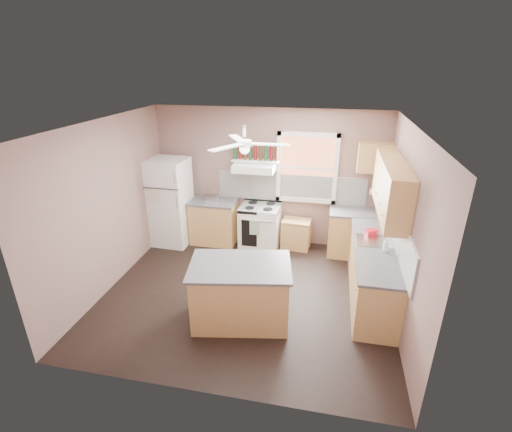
% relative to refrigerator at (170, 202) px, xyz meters
% --- Properties ---
extents(floor, '(4.50, 4.50, 0.00)m').
position_rel_refrigerator_xyz_m(floor, '(1.91, -1.52, -0.87)').
color(floor, black).
rests_on(floor, ground).
extents(ceiling, '(4.50, 4.50, 0.00)m').
position_rel_refrigerator_xyz_m(ceiling, '(1.91, -1.52, 1.83)').
color(ceiling, white).
rests_on(ceiling, ground).
extents(wall_back, '(4.50, 0.05, 2.70)m').
position_rel_refrigerator_xyz_m(wall_back, '(1.91, 0.50, 0.48)').
color(wall_back, '#775A53').
rests_on(wall_back, ground).
extents(wall_right, '(0.05, 4.00, 2.70)m').
position_rel_refrigerator_xyz_m(wall_right, '(4.18, -1.52, 0.48)').
color(wall_right, '#775A53').
rests_on(wall_right, ground).
extents(wall_left, '(0.05, 4.00, 2.70)m').
position_rel_refrigerator_xyz_m(wall_left, '(-0.37, -1.52, 0.48)').
color(wall_left, '#775A53').
rests_on(wall_left, ground).
extents(backsplash_back, '(2.90, 0.03, 0.55)m').
position_rel_refrigerator_xyz_m(backsplash_back, '(2.36, 0.46, 0.30)').
color(backsplash_back, white).
rests_on(backsplash_back, wall_back).
extents(backsplash_right, '(0.03, 2.60, 0.55)m').
position_rel_refrigerator_xyz_m(backsplash_right, '(4.14, -1.22, 0.30)').
color(backsplash_right, white).
rests_on(backsplash_right, wall_right).
extents(window_view, '(1.00, 0.02, 1.20)m').
position_rel_refrigerator_xyz_m(window_view, '(2.66, 0.46, 0.73)').
color(window_view, brown).
rests_on(window_view, wall_back).
extents(window_frame, '(1.16, 0.07, 1.36)m').
position_rel_refrigerator_xyz_m(window_frame, '(2.66, 0.43, 0.73)').
color(window_frame, white).
rests_on(window_frame, wall_back).
extents(refrigerator, '(0.77, 0.75, 1.75)m').
position_rel_refrigerator_xyz_m(refrigerator, '(0.00, 0.00, 0.00)').
color(refrigerator, white).
rests_on(refrigerator, floor).
extents(base_cabinet_left, '(0.90, 0.60, 0.86)m').
position_rel_refrigerator_xyz_m(base_cabinet_left, '(0.85, 0.18, -0.44)').
color(base_cabinet_left, '#A88546').
rests_on(base_cabinet_left, floor).
extents(counter_left, '(0.92, 0.62, 0.04)m').
position_rel_refrigerator_xyz_m(counter_left, '(0.85, 0.18, 0.01)').
color(counter_left, '#48484B').
rests_on(counter_left, base_cabinet_left).
extents(toaster, '(0.30, 0.21, 0.18)m').
position_rel_refrigerator_xyz_m(toaster, '(0.84, 0.16, 0.12)').
color(toaster, silver).
rests_on(toaster, counter_left).
extents(stove, '(0.78, 0.65, 0.86)m').
position_rel_refrigerator_xyz_m(stove, '(1.81, 0.18, -0.44)').
color(stove, white).
rests_on(stove, floor).
extents(range_hood, '(0.78, 0.50, 0.14)m').
position_rel_refrigerator_xyz_m(range_hood, '(1.68, 0.23, 0.75)').
color(range_hood, white).
rests_on(range_hood, wall_back).
extents(bottle_shelf, '(0.90, 0.26, 0.03)m').
position_rel_refrigerator_xyz_m(bottle_shelf, '(1.68, 0.35, 0.85)').
color(bottle_shelf, white).
rests_on(bottle_shelf, range_hood).
extents(cart, '(0.58, 0.41, 0.55)m').
position_rel_refrigerator_xyz_m(cart, '(2.53, 0.23, -0.60)').
color(cart, '#A88546').
rests_on(cart, floor).
extents(base_cabinet_corner, '(1.00, 0.60, 0.86)m').
position_rel_refrigerator_xyz_m(base_cabinet_corner, '(3.66, 0.18, -0.44)').
color(base_cabinet_corner, '#A88546').
rests_on(base_cabinet_corner, floor).
extents(base_cabinet_right, '(0.60, 2.20, 0.86)m').
position_rel_refrigerator_xyz_m(base_cabinet_right, '(3.86, -1.22, -0.44)').
color(base_cabinet_right, '#A88546').
rests_on(base_cabinet_right, floor).
extents(counter_corner, '(1.02, 0.62, 0.04)m').
position_rel_refrigerator_xyz_m(counter_corner, '(3.66, 0.18, 0.01)').
color(counter_corner, '#48484B').
rests_on(counter_corner, base_cabinet_corner).
extents(counter_right, '(0.62, 2.22, 0.04)m').
position_rel_refrigerator_xyz_m(counter_right, '(3.85, -1.22, 0.01)').
color(counter_right, '#48484B').
rests_on(counter_right, base_cabinet_right).
extents(sink, '(0.55, 0.45, 0.03)m').
position_rel_refrigerator_xyz_m(sink, '(3.85, -1.02, 0.02)').
color(sink, silver).
rests_on(sink, counter_right).
extents(faucet, '(0.03, 0.03, 0.14)m').
position_rel_refrigerator_xyz_m(faucet, '(4.01, -1.02, 0.10)').
color(faucet, silver).
rests_on(faucet, sink).
extents(upper_cabinet_right, '(0.33, 1.80, 0.76)m').
position_rel_refrigerator_xyz_m(upper_cabinet_right, '(3.99, -1.02, 0.91)').
color(upper_cabinet_right, '#A88546').
rests_on(upper_cabinet_right, wall_right).
extents(upper_cabinet_corner, '(0.60, 0.33, 0.52)m').
position_rel_refrigerator_xyz_m(upper_cabinet_corner, '(3.86, 0.31, 1.03)').
color(upper_cabinet_corner, '#A88546').
rests_on(upper_cabinet_corner, wall_back).
extents(paper_towel, '(0.26, 0.12, 0.12)m').
position_rel_refrigerator_xyz_m(paper_towel, '(3.98, 0.34, 0.38)').
color(paper_towel, white).
rests_on(paper_towel, wall_back).
extents(island, '(1.45, 1.06, 0.86)m').
position_rel_refrigerator_xyz_m(island, '(1.97, -2.15, -0.44)').
color(island, '#A88546').
rests_on(island, floor).
extents(island_top, '(1.54, 1.15, 0.04)m').
position_rel_refrigerator_xyz_m(island_top, '(1.97, -2.15, 0.01)').
color(island_top, '#48484B').
rests_on(island_top, island).
extents(ceiling_fan_hub, '(0.20, 0.20, 0.08)m').
position_rel_refrigerator_xyz_m(ceiling_fan_hub, '(1.91, -1.52, 1.58)').
color(ceiling_fan_hub, white).
rests_on(ceiling_fan_hub, ceiling).
extents(soap_bottle, '(0.11, 0.11, 0.22)m').
position_rel_refrigerator_xyz_m(soap_bottle, '(3.98, -1.35, 0.14)').
color(soap_bottle, silver).
rests_on(soap_bottle, counter_right).
extents(red_caddy, '(0.21, 0.18, 0.10)m').
position_rel_refrigerator_xyz_m(red_caddy, '(3.82, -0.82, 0.08)').
color(red_caddy, red).
rests_on(red_caddy, counter_right).
extents(wine_bottles, '(0.86, 0.06, 0.31)m').
position_rel_refrigerator_xyz_m(wine_bottles, '(1.68, 0.35, 1.01)').
color(wine_bottles, '#143819').
rests_on(wine_bottles, bottle_shelf).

